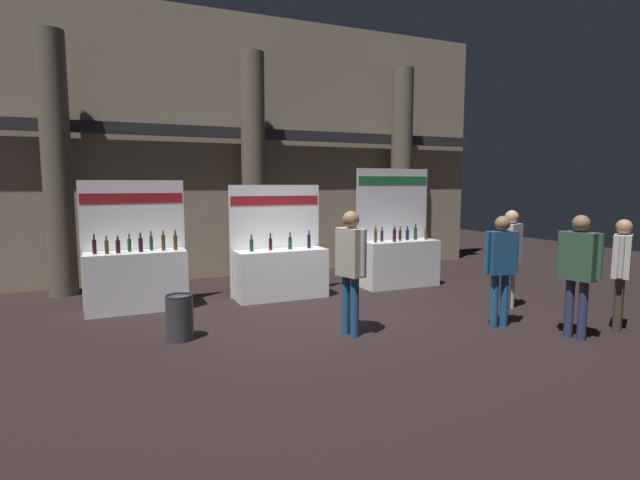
{
  "coord_description": "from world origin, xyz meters",
  "views": [
    {
      "loc": [
        -3.11,
        -7.27,
        2.23
      ],
      "look_at": [
        0.4,
        0.76,
        1.22
      ],
      "focal_mm": 27.36,
      "sensor_mm": 36.0,
      "label": 1
    }
  ],
  "objects_px": {
    "exhibitor_booth_1": "(281,269)",
    "exhibitor_booth_0": "(137,276)",
    "exhibitor_booth_2": "(399,258)",
    "visitor_4": "(579,264)",
    "trash_bin": "(180,317)",
    "visitor_1": "(621,265)",
    "visitor_0": "(501,261)",
    "visitor_3": "(351,261)",
    "visitor_2": "(510,250)"
  },
  "relations": [
    {
      "from": "exhibitor_booth_1",
      "to": "exhibitor_booth_0",
      "type": "bearing_deg",
      "value": 177.11
    },
    {
      "from": "exhibitor_booth_0",
      "to": "exhibitor_booth_2",
      "type": "relative_size",
      "value": 0.9
    },
    {
      "from": "exhibitor_booth_2",
      "to": "visitor_4",
      "type": "relative_size",
      "value": 1.43
    },
    {
      "from": "exhibitor_booth_1",
      "to": "trash_bin",
      "type": "bearing_deg",
      "value": -139.08
    },
    {
      "from": "visitor_1",
      "to": "visitor_4",
      "type": "height_order",
      "value": "visitor_4"
    },
    {
      "from": "trash_bin",
      "to": "visitor_0",
      "type": "xyz_separation_m",
      "value": [
        4.67,
        -1.34,
        0.72
      ]
    },
    {
      "from": "exhibitor_booth_1",
      "to": "visitor_3",
      "type": "height_order",
      "value": "exhibitor_booth_1"
    },
    {
      "from": "exhibitor_booth_1",
      "to": "exhibitor_booth_2",
      "type": "distance_m",
      "value": 2.74
    },
    {
      "from": "exhibitor_booth_0",
      "to": "exhibitor_booth_1",
      "type": "xyz_separation_m",
      "value": [
        2.64,
        -0.13,
        -0.04
      ]
    },
    {
      "from": "exhibitor_booth_2",
      "to": "trash_bin",
      "type": "xyz_separation_m",
      "value": [
        -4.91,
        -1.92,
        -0.3
      ]
    },
    {
      "from": "exhibitor_booth_1",
      "to": "visitor_1",
      "type": "relative_size",
      "value": 1.3
    },
    {
      "from": "visitor_3",
      "to": "exhibitor_booth_1",
      "type": "bearing_deg",
      "value": -13.61
    },
    {
      "from": "exhibitor_booth_0",
      "to": "visitor_2",
      "type": "relative_size",
      "value": 1.3
    },
    {
      "from": "trash_bin",
      "to": "visitor_2",
      "type": "relative_size",
      "value": 0.37
    },
    {
      "from": "visitor_2",
      "to": "exhibitor_booth_0",
      "type": "bearing_deg",
      "value": 140.23
    },
    {
      "from": "visitor_2",
      "to": "visitor_3",
      "type": "height_order",
      "value": "visitor_3"
    },
    {
      "from": "visitor_3",
      "to": "trash_bin",
      "type": "bearing_deg",
      "value": 54.24
    },
    {
      "from": "visitor_1",
      "to": "visitor_3",
      "type": "distance_m",
      "value": 4.1
    },
    {
      "from": "visitor_3",
      "to": "visitor_0",
      "type": "bearing_deg",
      "value": -120.16
    },
    {
      "from": "exhibitor_booth_0",
      "to": "visitor_0",
      "type": "relative_size",
      "value": 1.32
    },
    {
      "from": "trash_bin",
      "to": "visitor_4",
      "type": "xyz_separation_m",
      "value": [
        5.24,
        -2.24,
        0.77
      ]
    },
    {
      "from": "exhibitor_booth_0",
      "to": "trash_bin",
      "type": "relative_size",
      "value": 3.49
    },
    {
      "from": "exhibitor_booth_2",
      "to": "visitor_4",
      "type": "xyz_separation_m",
      "value": [
        0.32,
        -4.16,
        0.47
      ]
    },
    {
      "from": "visitor_2",
      "to": "exhibitor_booth_1",
      "type": "bearing_deg",
      "value": 127.81
    },
    {
      "from": "visitor_1",
      "to": "visitor_4",
      "type": "xyz_separation_m",
      "value": [
        -0.95,
        -0.02,
        0.08
      ]
    },
    {
      "from": "exhibitor_booth_0",
      "to": "visitor_4",
      "type": "height_order",
      "value": "exhibitor_booth_0"
    },
    {
      "from": "trash_bin",
      "to": "visitor_3",
      "type": "height_order",
      "value": "visitor_3"
    },
    {
      "from": "trash_bin",
      "to": "visitor_4",
      "type": "bearing_deg",
      "value": -23.16
    },
    {
      "from": "visitor_3",
      "to": "visitor_4",
      "type": "distance_m",
      "value": 3.24
    },
    {
      "from": "exhibitor_booth_1",
      "to": "visitor_1",
      "type": "xyz_separation_m",
      "value": [
        4.01,
        -4.1,
        0.44
      ]
    },
    {
      "from": "visitor_1",
      "to": "visitor_3",
      "type": "relative_size",
      "value": 0.93
    },
    {
      "from": "visitor_1",
      "to": "visitor_0",
      "type": "bearing_deg",
      "value": -61.91
    },
    {
      "from": "visitor_1",
      "to": "visitor_2",
      "type": "bearing_deg",
      "value": -103.0
    },
    {
      "from": "trash_bin",
      "to": "exhibitor_booth_1",
      "type": "bearing_deg",
      "value": 40.92
    },
    {
      "from": "exhibitor_booth_1",
      "to": "visitor_3",
      "type": "distance_m",
      "value": 2.74
    },
    {
      "from": "visitor_2",
      "to": "visitor_4",
      "type": "bearing_deg",
      "value": -119.66
    },
    {
      "from": "visitor_0",
      "to": "visitor_3",
      "type": "height_order",
      "value": "visitor_3"
    },
    {
      "from": "exhibitor_booth_0",
      "to": "exhibitor_booth_2",
      "type": "xyz_separation_m",
      "value": [
        5.37,
        -0.1,
        0.01
      ]
    },
    {
      "from": "visitor_0",
      "to": "visitor_1",
      "type": "distance_m",
      "value": 1.75
    },
    {
      "from": "exhibitor_booth_0",
      "to": "visitor_3",
      "type": "xyz_separation_m",
      "value": [
        2.79,
        -2.81,
        0.5
      ]
    },
    {
      "from": "exhibitor_booth_2",
      "to": "visitor_3",
      "type": "distance_m",
      "value": 3.78
    },
    {
      "from": "exhibitor_booth_0",
      "to": "visitor_1",
      "type": "height_order",
      "value": "exhibitor_booth_0"
    },
    {
      "from": "visitor_1",
      "to": "visitor_4",
      "type": "bearing_deg",
      "value": -30.47
    },
    {
      "from": "exhibitor_booth_1",
      "to": "visitor_0",
      "type": "relative_size",
      "value": 1.27
    },
    {
      "from": "exhibitor_booth_0",
      "to": "exhibitor_booth_1",
      "type": "distance_m",
      "value": 2.64
    },
    {
      "from": "visitor_2",
      "to": "visitor_4",
      "type": "height_order",
      "value": "visitor_4"
    },
    {
      "from": "exhibitor_booth_1",
      "to": "visitor_4",
      "type": "xyz_separation_m",
      "value": [
        3.06,
        -4.13,
        0.53
      ]
    },
    {
      "from": "visitor_0",
      "to": "visitor_2",
      "type": "height_order",
      "value": "visitor_2"
    },
    {
      "from": "visitor_3",
      "to": "exhibitor_booth_0",
      "type": "bearing_deg",
      "value": 27.8
    },
    {
      "from": "visitor_3",
      "to": "visitor_4",
      "type": "relative_size",
      "value": 1.03
    }
  ]
}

